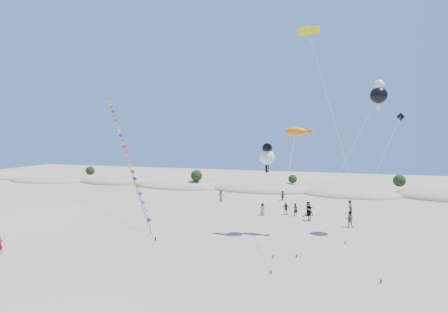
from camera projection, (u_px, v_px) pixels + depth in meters
ground at (133, 282)px, 26.70m from camera, size 160.00×160.00×0.00m
dune_ridge at (265, 190)px, 69.45m from camera, size 145.30×11.49×5.57m
kite_train at (125, 148)px, 50.06m from camera, size 19.51×20.79×17.06m
fish_kite at (299, 132)px, 38.70m from camera, size 2.76×12.40×11.30m
cartoon_kite_low at (267, 155)px, 38.96m from camera, size 2.80×8.40×9.61m
cartoon_kite_high at (379, 93)px, 38.73m from camera, size 8.22×11.23×16.17m
parafoil_kite at (309, 34)px, 37.87m from camera, size 7.44×12.16×21.48m
dark_kite at (386, 150)px, 41.24m from camera, size 6.60×10.89×13.03m
beachgoers at (315, 209)px, 48.24m from camera, size 31.34×15.78×1.86m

